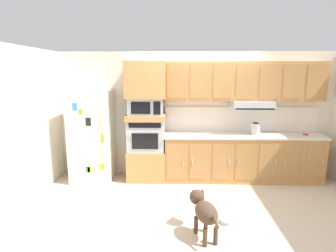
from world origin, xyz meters
TOP-DOWN VIEW (x-y plane):
  - ground_plane at (0.00, 0.00)m, footprint 9.60×9.60m
  - back_kitchen_wall at (0.00, 1.11)m, footprint 6.20×0.12m
  - side_panel_left at (-2.80, 0.00)m, footprint 0.12×7.10m
  - refrigerator at (-2.01, 0.68)m, footprint 0.76×0.73m
  - oven_base_cabinet at (-0.96, 0.75)m, footprint 0.74×0.62m
  - built_in_oven at (-0.96, 0.75)m, footprint 0.70×0.62m
  - appliance_mid_shelf at (-0.96, 0.75)m, footprint 0.74×0.62m
  - microwave at (-0.96, 0.75)m, footprint 0.64×0.54m
  - appliance_upper_cabinet at (-0.96, 0.75)m, footprint 0.74×0.62m
  - lower_cabinet_run at (0.92, 0.75)m, footprint 3.01×0.63m
  - countertop_slab at (0.92, 0.75)m, footprint 3.05×0.64m
  - backsplash_panel at (0.92, 1.04)m, footprint 3.05×0.02m
  - upper_cabinet_with_hood at (0.93, 0.87)m, footprint 3.01×0.48m
  - screwdriver at (2.10, 0.71)m, footprint 0.16×0.17m
  - electric_kettle at (1.14, 0.70)m, footprint 0.17×0.17m
  - dog at (-0.02, -1.22)m, footprint 0.38×0.79m
  - dog_food_bowl at (0.35, -0.90)m, footprint 0.20×0.20m

SIDE VIEW (x-z plane):
  - ground_plane at x=0.00m, z-range 0.00..0.00m
  - dog_food_bowl at x=0.35m, z-range 0.00..0.06m
  - oven_base_cabinet at x=-0.96m, z-range 0.00..0.60m
  - dog at x=-0.02m, z-range 0.08..0.64m
  - lower_cabinet_run at x=0.92m, z-range 0.00..0.88m
  - refrigerator at x=-2.01m, z-range 0.00..1.76m
  - countertop_slab at x=0.92m, z-range 0.88..0.92m
  - built_in_oven at x=-0.96m, z-range 0.60..1.20m
  - screwdriver at x=2.10m, z-range 0.92..0.95m
  - electric_kettle at x=1.14m, z-range 0.91..1.15m
  - backsplash_panel at x=0.92m, z-range 0.92..1.42m
  - back_kitchen_wall at x=0.00m, z-range 0.00..2.50m
  - side_panel_left at x=-2.80m, z-range 0.00..2.50m
  - appliance_mid_shelf at x=-0.96m, z-range 1.20..1.30m
  - microwave at x=-0.96m, z-range 1.30..1.62m
  - upper_cabinet_with_hood at x=0.93m, z-range 1.46..2.34m
  - appliance_upper_cabinet at x=-0.96m, z-range 1.62..2.30m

